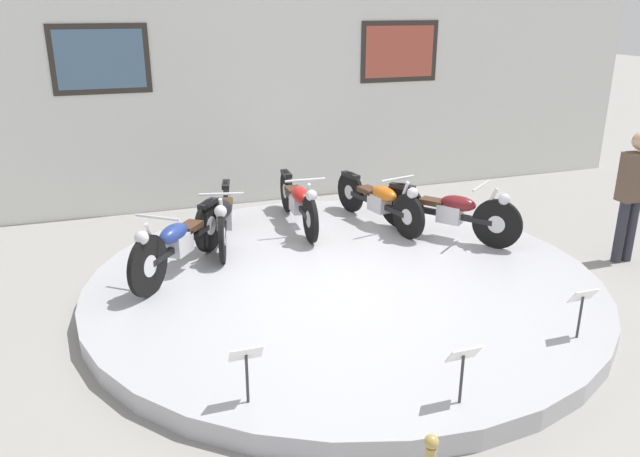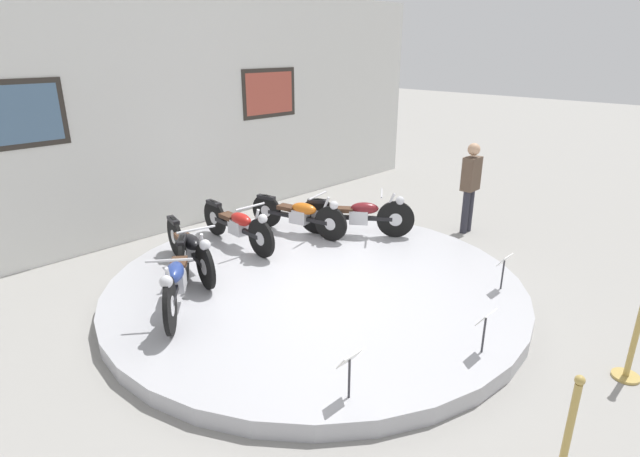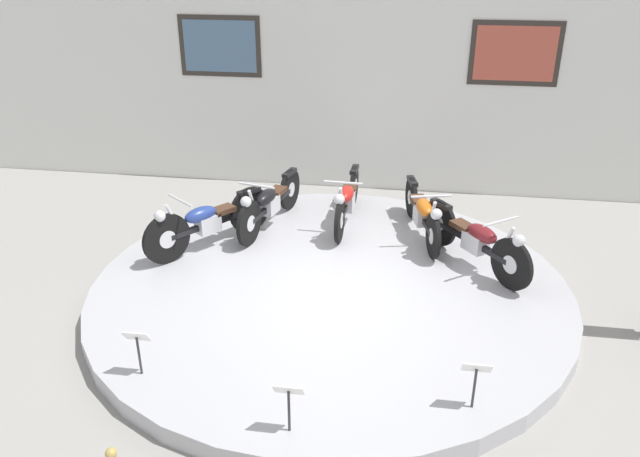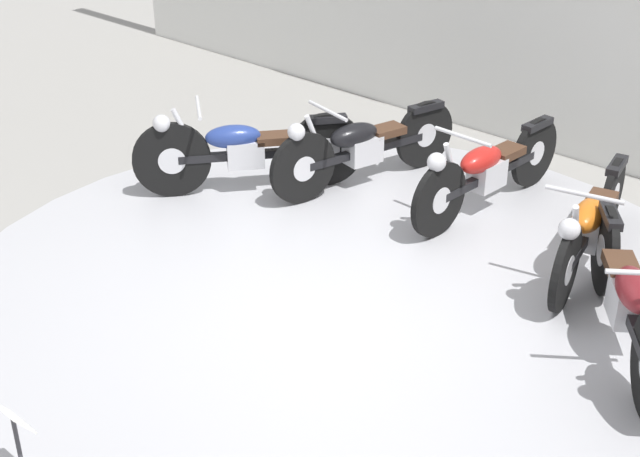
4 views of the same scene
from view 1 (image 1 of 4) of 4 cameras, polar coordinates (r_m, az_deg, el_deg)
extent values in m
plane|color=gray|center=(7.31, 2.17, -5.79)|extent=(60.00, 60.00, 0.00)
cylinder|color=#ADADB2|center=(7.27, 2.18, -5.05)|extent=(5.84, 5.84, 0.21)
cube|color=silver|center=(10.34, -5.53, 14.33)|extent=(14.00, 0.20, 4.36)
cube|color=#2D2823|center=(9.93, -19.44, 14.38)|extent=(1.40, 0.02, 1.00)
cube|color=slate|center=(9.93, -19.44, 14.38)|extent=(1.24, 0.02, 0.84)
cube|color=#2D2823|center=(11.02, 7.28, 15.75)|extent=(1.40, 0.02, 1.00)
cube|color=#B24C3D|center=(11.01, 7.29, 15.74)|extent=(1.24, 0.02, 0.84)
cylinder|color=black|center=(6.87, -15.45, -3.31)|extent=(0.46, 0.57, 0.68)
cylinder|color=silver|center=(6.87, -15.45, -3.31)|extent=(0.20, 0.23, 0.24)
cylinder|color=black|center=(7.93, -10.10, 0.28)|extent=(0.46, 0.57, 0.68)
cylinder|color=silver|center=(7.93, -10.10, 0.28)|extent=(0.20, 0.23, 0.24)
cube|color=black|center=(7.39, -12.58, -1.39)|extent=(0.81, 1.03, 0.07)
cube|color=silver|center=(7.35, -12.75, -1.35)|extent=(0.35, 0.38, 0.24)
ellipsoid|color=navy|center=(7.22, -13.25, -0.44)|extent=(0.47, 0.51, 0.20)
cube|color=#472D1E|center=(7.52, -11.80, 0.18)|extent=(0.35, 0.38, 0.07)
cube|color=black|center=(7.84, -10.22, 2.26)|extent=(0.30, 0.35, 0.06)
cylinder|color=silver|center=(6.91, -14.93, -1.33)|extent=(0.19, 0.23, 0.54)
cylinder|color=silver|center=(6.90, -14.63, 0.99)|extent=(0.45, 0.35, 0.03)
sphere|color=silver|center=(6.70, -16.00, -0.82)|extent=(0.15, 0.15, 0.15)
cylinder|color=black|center=(7.58, -8.93, -0.74)|extent=(0.20, 0.63, 0.64)
cylinder|color=silver|center=(7.58, -8.93, -0.74)|extent=(0.11, 0.23, 0.22)
cylinder|color=black|center=(8.86, -8.52, 2.32)|extent=(0.20, 0.63, 0.64)
cylinder|color=silver|center=(8.86, -8.52, 2.32)|extent=(0.11, 0.23, 0.22)
cube|color=black|center=(8.22, -8.71, 0.91)|extent=(0.35, 1.23, 0.07)
cube|color=silver|center=(8.17, -8.73, 0.95)|extent=(0.27, 0.36, 0.24)
ellipsoid|color=black|center=(8.03, -8.82, 1.80)|extent=(0.32, 0.52, 0.20)
cube|color=#472D1E|center=(8.38, -8.69, 2.30)|extent=(0.27, 0.36, 0.07)
cube|color=black|center=(8.78, -8.61, 4.00)|extent=(0.18, 0.37, 0.06)
cylinder|color=silver|center=(7.66, -8.95, 1.05)|extent=(0.10, 0.25, 0.54)
cylinder|color=silver|center=(7.68, -9.02, 3.14)|extent=(0.53, 0.15, 0.03)
sphere|color=silver|center=(7.42, -9.09, 1.55)|extent=(0.15, 0.15, 0.15)
cylinder|color=black|center=(8.12, -0.89, 0.87)|extent=(0.08, 0.63, 0.63)
cylinder|color=silver|center=(8.12, -0.89, 0.87)|extent=(0.07, 0.22, 0.22)
cylinder|color=black|center=(9.37, -3.08, 3.45)|extent=(0.08, 0.63, 0.63)
cylinder|color=silver|center=(9.37, -3.08, 3.45)|extent=(0.07, 0.22, 0.22)
cube|color=black|center=(8.74, -2.06, 2.25)|extent=(0.13, 1.24, 0.07)
cube|color=silver|center=(8.69, -2.00, 2.30)|extent=(0.21, 0.33, 0.24)
ellipsoid|color=red|center=(8.55, -1.84, 3.13)|extent=(0.24, 0.49, 0.20)
cube|color=#472D1E|center=(8.90, -2.42, 3.52)|extent=(0.21, 0.33, 0.07)
cube|color=black|center=(9.29, -3.11, 5.03)|extent=(0.12, 0.36, 0.06)
cylinder|color=silver|center=(8.19, -1.17, 2.51)|extent=(0.06, 0.25, 0.54)
cylinder|color=silver|center=(8.22, -1.38, 4.46)|extent=(0.54, 0.06, 0.03)
sphere|color=silver|center=(7.96, -0.79, 3.05)|extent=(0.15, 0.15, 0.15)
cylinder|color=black|center=(8.33, 8.08, 1.09)|extent=(0.19, 0.60, 0.61)
cylinder|color=silver|center=(8.33, 8.08, 1.09)|extent=(0.11, 0.22, 0.21)
cylinder|color=black|center=(9.35, 2.80, 3.36)|extent=(0.19, 0.60, 0.61)
cylinder|color=silver|center=(9.35, 2.80, 3.36)|extent=(0.11, 0.22, 0.21)
cube|color=black|center=(8.83, 5.29, 2.30)|extent=(0.35, 1.22, 0.07)
cube|color=silver|center=(8.79, 5.45, 2.35)|extent=(0.27, 0.36, 0.24)
ellipsoid|color=#D16619|center=(8.67, 5.88, 3.19)|extent=(0.32, 0.52, 0.20)
cube|color=#472D1E|center=(8.96, 4.47, 3.51)|extent=(0.27, 0.36, 0.07)
cube|color=black|center=(9.28, 2.83, 4.89)|extent=(0.18, 0.37, 0.06)
cylinder|color=silver|center=(8.38, 7.50, 2.67)|extent=(0.10, 0.25, 0.54)
cylinder|color=silver|center=(8.38, 7.11, 4.55)|extent=(0.53, 0.16, 0.03)
sphere|color=silver|center=(8.18, 8.46, 3.23)|extent=(0.15, 0.15, 0.15)
cylinder|color=black|center=(8.22, 15.88, 0.41)|extent=(0.44, 0.55, 0.65)
cylinder|color=silver|center=(8.22, 15.88, 0.41)|extent=(0.19, 0.22, 0.23)
cylinder|color=black|center=(8.70, 7.46, 2.07)|extent=(0.44, 0.55, 0.65)
cylinder|color=silver|center=(8.70, 7.46, 2.07)|extent=(0.19, 0.22, 0.23)
cube|color=black|center=(8.44, 11.55, 1.27)|extent=(0.81, 1.03, 0.07)
cube|color=silver|center=(8.42, 11.81, 1.35)|extent=(0.35, 0.38, 0.24)
ellipsoid|color=maroon|center=(8.33, 12.52, 2.26)|extent=(0.47, 0.51, 0.20)
cube|color=#472D1E|center=(8.47, 10.25, 2.43)|extent=(0.35, 0.38, 0.07)
cube|color=black|center=(8.62, 7.54, 3.81)|extent=(0.30, 0.35, 0.06)
cylinder|color=silver|center=(8.21, 15.03, 1.92)|extent=(0.19, 0.23, 0.54)
cylinder|color=silver|center=(8.16, 14.48, 3.79)|extent=(0.45, 0.35, 0.03)
sphere|color=silver|center=(8.11, 16.50, 2.60)|extent=(0.15, 0.15, 0.15)
cylinder|color=#333338|center=(5.01, -6.68, -13.51)|extent=(0.02, 0.02, 0.42)
cube|color=white|center=(4.89, -6.78, -11.31)|extent=(0.26, 0.11, 0.15)
cylinder|color=#333338|center=(5.10, 12.80, -13.31)|extent=(0.02, 0.02, 0.42)
cube|color=white|center=(4.98, 13.00, -11.14)|extent=(0.26, 0.11, 0.15)
cylinder|color=#333338|center=(6.33, 22.66, -7.51)|extent=(0.02, 0.02, 0.42)
cube|color=white|center=(6.24, 22.93, -5.67)|extent=(0.26, 0.11, 0.15)
cylinder|color=#2D2D38|center=(8.86, 25.78, -0.27)|extent=(0.13, 0.13, 0.82)
cylinder|color=#2D2D38|center=(8.97, 26.52, -0.15)|extent=(0.13, 0.13, 0.82)
cube|color=brown|center=(8.72, 26.87, 4.25)|extent=(0.36, 0.22, 0.62)
sphere|color=tan|center=(3.53, 10.16, -18.65)|extent=(0.08, 0.08, 0.08)
camera|label=2|loc=(2.69, -74.86, 9.70)|focal=28.00mm
camera|label=3|loc=(3.41, 85.34, 18.10)|focal=35.00mm
camera|label=4|loc=(6.28, 55.28, 15.73)|focal=50.00mm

